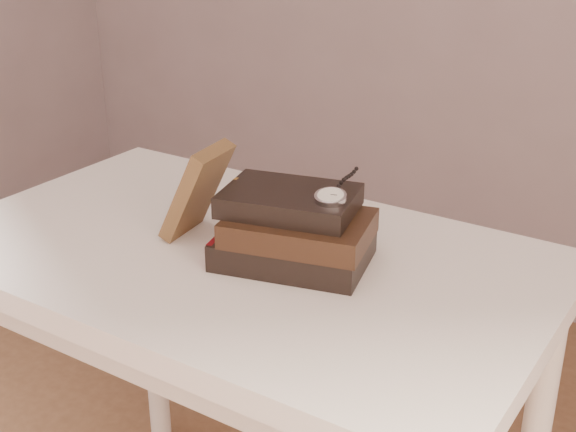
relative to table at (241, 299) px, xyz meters
The scene contains 5 objects.
table is the anchor object (origin of this frame).
book_stack 0.18m from the table, ahead, with size 0.26×0.21×0.12m.
journal 0.19m from the table, behind, with size 0.02×0.10×0.17m, color #47301B.
pocket_watch 0.27m from the table, ahead, with size 0.06×0.15×0.02m.
eyeglasses 0.17m from the table, 89.45° to the left, with size 0.12×0.13×0.05m.
Camera 1 is at (0.68, -0.56, 1.30)m, focal length 48.37 mm.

